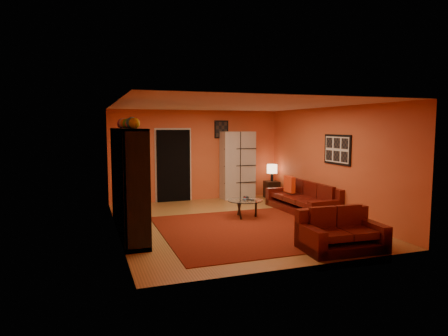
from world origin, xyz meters
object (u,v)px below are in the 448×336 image
object	(u,v)px
entertainment_unit	(128,181)
side_table	(272,189)
coffee_table	(245,202)
bowl_chair	(136,201)
sofa	(305,200)
table_lamp	(272,169)
storage_cabinet	(238,165)
loveseat	(339,233)
tv	(130,182)

from	to	relation	value
entertainment_unit	side_table	distance (m)	5.20
coffee_table	bowl_chair	distance (m)	2.69
sofa	table_lamp	distance (m)	2.10
side_table	table_lamp	distance (m)	0.61
bowl_chair	storage_cabinet	bearing A→B (deg)	19.98
sofa	storage_cabinet	distance (m)	2.58
coffee_table	loveseat	bearing A→B (deg)	-77.02
entertainment_unit	table_lamp	bearing A→B (deg)	29.44
entertainment_unit	table_lamp	distance (m)	5.14
sofa	side_table	xyz separation A→B (m)	(0.06, 2.02, -0.03)
coffee_table	table_lamp	size ratio (longest dim) A/B	1.63
bowl_chair	side_table	xyz separation A→B (m)	(4.12, 0.86, -0.05)
sofa	loveseat	xyz separation A→B (m)	(-1.07, -2.93, 0.00)
table_lamp	coffee_table	bearing A→B (deg)	-129.11
coffee_table	tv	bearing A→B (deg)	-173.88
sofa	loveseat	size ratio (longest dim) A/B	1.59
entertainment_unit	sofa	world-z (taller)	entertainment_unit
entertainment_unit	side_table	size ratio (longest dim) A/B	6.00
entertainment_unit	storage_cabinet	size ratio (longest dim) A/B	1.51
entertainment_unit	sofa	size ratio (longest dim) A/B	1.32
entertainment_unit	bowl_chair	xyz separation A→B (m)	(0.35, 1.67, -0.75)
sofa	storage_cabinet	xyz separation A→B (m)	(-0.94, 2.29, 0.71)
coffee_table	bowl_chair	xyz separation A→B (m)	(-2.35, 1.31, -0.07)
storage_cabinet	side_table	xyz separation A→B (m)	(1.00, -0.28, -0.74)
entertainment_unit	table_lamp	world-z (taller)	entertainment_unit
coffee_table	table_lamp	xyz separation A→B (m)	(1.76, 2.17, 0.49)
tv	side_table	distance (m)	5.11
tv	bowl_chair	bearing A→B (deg)	-10.80
loveseat	side_table	distance (m)	5.07
coffee_table	table_lamp	world-z (taller)	table_lamp
tv	sofa	size ratio (longest dim) A/B	0.43
tv	storage_cabinet	distance (m)	4.38
loveseat	sofa	bearing A→B (deg)	-17.22
side_table	tv	bearing A→B (deg)	-150.96
entertainment_unit	coffee_table	world-z (taller)	entertainment_unit
bowl_chair	side_table	bearing A→B (deg)	11.77
tv	table_lamp	size ratio (longest dim) A/B	1.93
loveseat	coffee_table	distance (m)	2.85
sofa	tv	bearing A→B (deg)	-175.70
sofa	storage_cabinet	size ratio (longest dim) A/B	1.15
storage_cabinet	table_lamp	world-z (taller)	storage_cabinet
storage_cabinet	side_table	size ratio (longest dim) A/B	3.97
bowl_chair	side_table	distance (m)	4.20
sofa	coffee_table	xyz separation A→B (m)	(-1.71, -0.15, 0.09)
tv	side_table	bearing A→B (deg)	-60.96
loveseat	storage_cabinet	xyz separation A→B (m)	(0.13, 5.22, 0.71)
loveseat	storage_cabinet	distance (m)	5.27
bowl_chair	coffee_table	bearing A→B (deg)	-29.14
entertainment_unit	loveseat	xyz separation A→B (m)	(3.35, -2.42, -0.76)
storage_cabinet	bowl_chair	bearing A→B (deg)	-164.12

